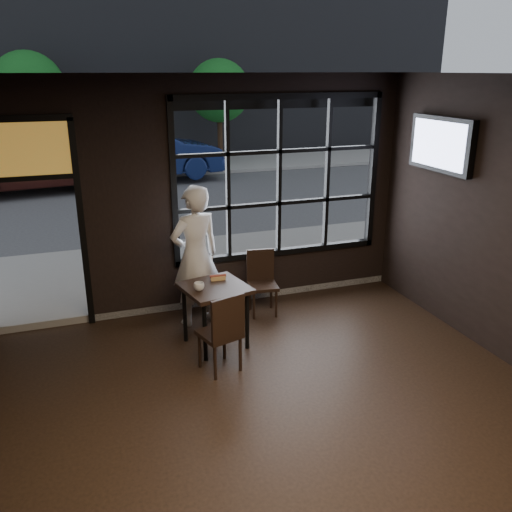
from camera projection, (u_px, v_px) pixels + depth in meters
name	position (u px, v px, depth m)	size (l,w,h in m)	color
floor	(296.00, 466.00, 4.69)	(6.00, 7.00, 0.02)	black
ceiling	(308.00, 74.00, 3.64)	(6.00, 7.00, 0.02)	black
window_frame	(279.00, 178.00, 7.59)	(3.06, 0.12, 2.28)	black
stained_transom	(20.00, 149.00, 6.38)	(1.20, 0.06, 0.70)	orange
street_asphalt	(99.00, 141.00, 26.10)	(60.00, 41.00, 0.04)	#545456
cafe_table	(215.00, 315.00, 6.61)	(0.73, 0.73, 0.79)	black
chair_near	(219.00, 331.00, 6.03)	(0.41, 0.41, 0.95)	black
chair_window	(263.00, 284.00, 7.45)	(0.39, 0.39, 0.89)	black
man	(195.00, 256.00, 7.04)	(0.69, 0.45, 1.88)	silver
hotdog	(218.00, 278.00, 6.66)	(0.20, 0.08, 0.06)	tan
cup	(199.00, 287.00, 6.34)	(0.12, 0.12, 0.10)	silver
tv	(441.00, 144.00, 6.88)	(0.13, 1.18, 0.69)	black
navy_car	(144.00, 154.00, 16.07)	(1.64, 4.69, 1.55)	#121E4F
maroon_car	(27.00, 160.00, 14.70)	(1.93, 4.79, 1.63)	#4B1E18
tree_left	(28.00, 88.00, 16.79)	(2.23, 2.23, 3.81)	#332114
tree_right	(219.00, 91.00, 18.47)	(2.11, 2.11, 3.61)	#332114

